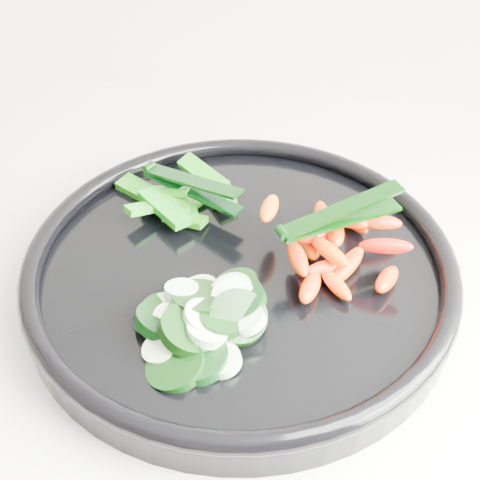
# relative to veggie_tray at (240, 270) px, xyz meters

# --- Properties ---
(veggie_tray) EXTENTS (0.44, 0.44, 0.04)m
(veggie_tray) POSITION_rel_veggie_tray_xyz_m (0.00, 0.00, 0.00)
(veggie_tray) COLOR black
(veggie_tray) RESTS_ON counter
(cucumber_pile) EXTENTS (0.12, 0.13, 0.04)m
(cucumber_pile) POSITION_rel_veggie_tray_xyz_m (-0.02, -0.07, 0.01)
(cucumber_pile) COLOR black
(cucumber_pile) RESTS_ON veggie_tray
(carrot_pile) EXTENTS (0.13, 0.14, 0.05)m
(carrot_pile) POSITION_rel_veggie_tray_xyz_m (0.08, 0.02, 0.02)
(carrot_pile) COLOR #EC4400
(carrot_pile) RESTS_ON veggie_tray
(pepper_pile) EXTENTS (0.12, 0.11, 0.03)m
(pepper_pile) POSITION_rel_veggie_tray_xyz_m (-0.07, 0.08, 0.01)
(pepper_pile) COLOR #0E730B
(pepper_pile) RESTS_ON veggie_tray
(tong_carrot) EXTENTS (0.10, 0.07, 0.02)m
(tong_carrot) POSITION_rel_veggie_tray_xyz_m (0.08, 0.02, 0.05)
(tong_carrot) COLOR black
(tong_carrot) RESTS_ON carrot_pile
(tong_pepper) EXTENTS (0.11, 0.07, 0.02)m
(tong_pepper) POSITION_rel_veggie_tray_xyz_m (-0.06, 0.08, 0.03)
(tong_pepper) COLOR black
(tong_pepper) RESTS_ON pepper_pile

